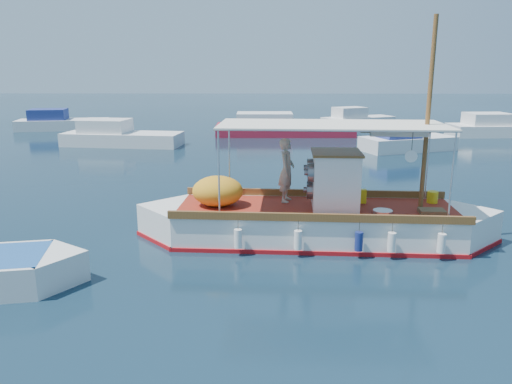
{
  "coord_description": "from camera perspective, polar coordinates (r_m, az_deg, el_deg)",
  "views": [
    {
      "loc": [
        -0.82,
        -13.4,
        4.71
      ],
      "look_at": [
        -1.04,
        0.0,
        1.35
      ],
      "focal_mm": 35.0,
      "sensor_mm": 36.0,
      "label": 1
    }
  ],
  "objects": [
    {
      "name": "ground",
      "position": [
        14.23,
        4.22,
        -5.29
      ],
      "size": [
        160.0,
        160.0,
        0.0
      ],
      "primitive_type": "plane",
      "color": "black",
      "rests_on": "ground"
    },
    {
      "name": "fishing_caique",
      "position": [
        14.08,
        6.57,
        -3.21
      ],
      "size": [
        10.16,
        3.21,
        6.21
      ],
      "rotation": [
        0.0,
        0.0,
        -0.05
      ],
      "color": "white",
      "rests_on": "ground"
    },
    {
      "name": "bg_boat_nw",
      "position": [
        32.09,
        -15.37,
        6.03
      ],
      "size": [
        7.43,
        3.23,
        1.8
      ],
      "rotation": [
        0.0,
        0.0,
        -0.12
      ],
      "color": "silver",
      "rests_on": "ground"
    },
    {
      "name": "bg_boat_n",
      "position": [
        35.6,
        2.83,
        7.26
      ],
      "size": [
        9.72,
        2.96,
        1.8
      ],
      "rotation": [
        0.0,
        0.0,
        0.02
      ],
      "color": "maroon",
      "rests_on": "ground"
    },
    {
      "name": "bg_boat_ne",
      "position": [
        30.28,
        16.71,
        5.48
      ],
      "size": [
        5.82,
        3.9,
        1.8
      ],
      "rotation": [
        0.0,
        0.0,
        0.35
      ],
      "color": "silver",
      "rests_on": "ground"
    },
    {
      "name": "bg_boat_e",
      "position": [
        39.25,
        25.94,
        6.51
      ],
      "size": [
        7.24,
        3.05,
        1.8
      ],
      "rotation": [
        0.0,
        0.0,
        0.06
      ],
      "color": "silver",
      "rests_on": "ground"
    },
    {
      "name": "bg_boat_far_w",
      "position": [
        41.66,
        -21.51,
        7.3
      ],
      "size": [
        6.94,
        3.43,
        1.8
      ],
      "rotation": [
        0.0,
        0.0,
        0.18
      ],
      "color": "silver",
      "rests_on": "ground"
    },
    {
      "name": "bg_boat_far_n",
      "position": [
        41.57,
        11.41,
        7.99
      ],
      "size": [
        6.26,
        4.39,
        1.8
      ],
      "rotation": [
        0.0,
        0.0,
        0.45
      ],
      "color": "silver",
      "rests_on": "ground"
    }
  ]
}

